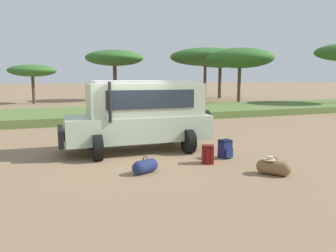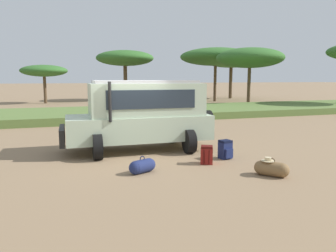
{
  "view_description": "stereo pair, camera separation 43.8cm",
  "coord_description": "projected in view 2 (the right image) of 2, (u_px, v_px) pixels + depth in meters",
  "views": [
    {
      "loc": [
        -2.49,
        -10.19,
        2.52
      ],
      "look_at": [
        1.2,
        -0.53,
        1.0
      ],
      "focal_mm": 35.0,
      "sensor_mm": 36.0,
      "label": 1
    },
    {
      "loc": [
        -2.08,
        -10.34,
        2.52
      ],
      "look_at": [
        1.2,
        -0.53,
        1.0
      ],
      "focal_mm": 35.0,
      "sensor_mm": 36.0,
      "label": 2
    }
  ],
  "objects": [
    {
      "name": "duffel_bag_low_black_case",
      "position": [
        271.0,
        169.0,
        8.47
      ],
      "size": [
        0.72,
        0.77,
        0.48
      ],
      "color": "brown",
      "rests_on": "ground_plane"
    },
    {
      "name": "duffel_bag_soft_canvas",
      "position": [
        142.0,
        166.0,
        8.76
      ],
      "size": [
        0.77,
        0.54,
        0.46
      ],
      "color": "navy",
      "rests_on": "ground_plane"
    },
    {
      "name": "backpack_beside_front_wheel",
      "position": [
        207.0,
        155.0,
        9.68
      ],
      "size": [
        0.44,
        0.46,
        0.54
      ],
      "color": "maroon",
      "rests_on": "ground_plane"
    },
    {
      "name": "acacia_tree_right_mid",
      "position": [
        250.0,
        58.0,
        29.09
      ],
      "size": [
        5.96,
        6.07,
        5.19
      ],
      "color": "brown",
      "rests_on": "ground_plane"
    },
    {
      "name": "grass_bank",
      "position": [
        93.0,
        114.0,
        21.08
      ],
      "size": [
        120.0,
        7.0,
        0.44
      ],
      "color": "#5B7538",
      "rests_on": "ground_plane"
    },
    {
      "name": "acacia_tree_centre_back",
      "position": [
        216.0,
        57.0,
        35.21
      ],
      "size": [
        7.55,
        8.21,
        5.73
      ],
      "color": "brown",
      "rests_on": "ground_plane"
    },
    {
      "name": "acacia_tree_far_right",
      "position": [
        231.0,
        62.0,
        40.59
      ],
      "size": [
        6.41,
        6.54,
        5.33
      ],
      "color": "brown",
      "rests_on": "ground_plane"
    },
    {
      "name": "acacia_tree_far_left",
      "position": [
        44.0,
        71.0,
        32.58
      ],
      "size": [
        4.56,
        4.03,
        3.83
      ],
      "color": "brown",
      "rests_on": "ground_plane"
    },
    {
      "name": "safari_vehicle",
      "position": [
        142.0,
        114.0,
        11.41
      ],
      "size": [
        5.38,
        2.83,
        2.44
      ],
      "color": "#B2C6A8",
      "rests_on": "ground_plane"
    },
    {
      "name": "backpack_cluster_center",
      "position": [
        225.0,
        150.0,
        10.3
      ],
      "size": [
        0.41,
        0.45,
        0.59
      ],
      "color": "navy",
      "rests_on": "ground_plane"
    },
    {
      "name": "ground_plane",
      "position": [
        128.0,
        156.0,
        10.72
      ],
      "size": [
        320.0,
        320.0,
        0.0
      ],
      "primitive_type": "plane",
      "color": "#8C7051"
    },
    {
      "name": "acacia_tree_left_mid",
      "position": [
        125.0,
        58.0,
        36.99
      ],
      "size": [
        6.49,
        6.27,
        5.63
      ],
      "color": "brown",
      "rests_on": "ground_plane"
    }
  ]
}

